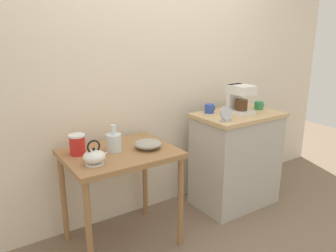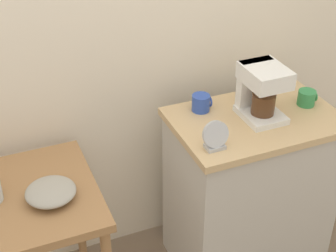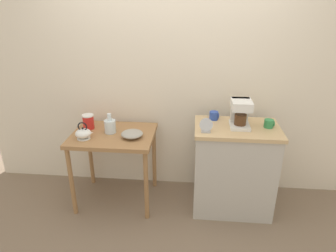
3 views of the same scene
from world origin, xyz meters
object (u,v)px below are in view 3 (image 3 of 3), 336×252
coffee_maker (241,112)px  bowl_stoneware (132,134)px  teakettle (83,133)px  glass_carafe_vase (110,126)px  table_clock (206,126)px  mug_tall_green (269,124)px  canister_enamel (88,122)px  mug_blue (214,116)px

coffee_maker → bowl_stoneware: bearing=-176.2°
bowl_stoneware → teakettle: teakettle is taller
glass_carafe_vase → table_clock: table_clock is taller
table_clock → bowl_stoneware: bearing=172.0°
mug_tall_green → canister_enamel: bearing=176.6°
teakettle → coffee_maker: size_ratio=0.70×
teakettle → coffee_maker: 1.49m
bowl_stoneware → glass_carafe_vase: 0.26m
bowl_stoneware → table_clock: (0.70, -0.10, 0.15)m
glass_carafe_vase → mug_tall_green: (1.53, -0.03, 0.10)m
mug_tall_green → glass_carafe_vase: bearing=179.1°
mug_tall_green → table_clock: 0.61m
bowl_stoneware → glass_carafe_vase: bearing=159.2°
bowl_stoneware → teakettle: bearing=-170.9°
bowl_stoneware → mug_tall_green: mug_tall_green is taller
teakettle → canister_enamel: 0.25m
bowl_stoneware → coffee_maker: bearing=3.8°
bowl_stoneware → mug_blue: (0.79, 0.21, 0.14)m
glass_carafe_vase → teakettle: bearing=-142.9°
canister_enamel → teakettle: bearing=-82.1°
coffee_maker → mug_tall_green: (0.27, -0.00, -0.10)m
canister_enamel → mug_tall_green: mug_tall_green is taller
teakettle → canister_enamel: bearing=97.9°
canister_enamel → mug_tall_green: 1.78m
teakettle → coffee_maker: (1.47, 0.14, 0.22)m
canister_enamel → coffee_maker: size_ratio=0.58×
canister_enamel → coffee_maker: 1.52m
bowl_stoneware → mug_tall_green: (1.29, 0.07, 0.13)m
bowl_stoneware → teakettle: 0.46m
bowl_stoneware → glass_carafe_vase: glass_carafe_vase is taller
glass_carafe_vase → coffee_maker: 1.27m
coffee_maker → mug_blue: size_ratio=2.78×
bowl_stoneware → coffee_maker: coffee_maker is taller
bowl_stoneware → canister_enamel: bearing=160.8°
teakettle → mug_tall_green: mug_tall_green is taller
teakettle → glass_carafe_vase: (0.22, 0.16, 0.02)m
mug_blue → coffee_maker: bearing=-32.3°
glass_carafe_vase → table_clock: bearing=-11.4°
glass_carafe_vase → mug_blue: mug_blue is taller
teakettle → mug_blue: mug_blue is taller
mug_blue → mug_tall_green: (0.50, -0.15, -0.00)m
bowl_stoneware → mug_tall_green: size_ratio=2.24×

